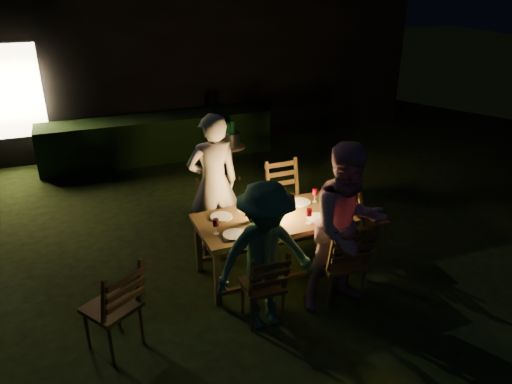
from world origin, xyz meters
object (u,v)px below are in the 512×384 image
object	(u,v)px
person_house_side	(213,183)
ice_bucket	(231,139)
bottle_bucket_a	(228,137)
chair_far_right	(287,213)
chair_far_left	(216,228)
lantern	(276,202)
chair_near_right	(341,275)
person_opp_left	(265,257)
side_table	(231,150)
person_opp_right	(347,228)
bottle_table	(253,210)
chair_near_left	(263,297)
dining_table	(273,223)
chair_end	(363,230)
chair_spare	(115,321)
bottle_bucket_b	(233,135)

from	to	relation	value
person_house_side	ice_bucket	size ratio (longest dim) A/B	5.90
person_house_side	bottle_bucket_a	xyz separation A→B (m)	(0.80, 1.93, -0.10)
chair_far_right	person_house_side	xyz separation A→B (m)	(-1.00, 0.02, 0.57)
chair_far_left	lantern	world-z (taller)	lantern
chair_near_right	chair_far_left	world-z (taller)	chair_near_right
person_opp_left	side_table	distance (m)	3.70
person_opp_right	bottle_table	bearing A→B (deg)	130.49
chair_near_left	lantern	world-z (taller)	lantern
dining_table	bottle_table	distance (m)	0.33
person_house_side	side_table	world-z (taller)	person_house_side
chair_near_left	side_table	distance (m)	3.66
chair_end	side_table	bearing A→B (deg)	-161.26
person_house_side	person_opp_right	size ratio (longest dim) A/B	0.98
side_table	bottle_bucket_a	distance (m)	0.24
chair_near_right	chair_spare	world-z (taller)	chair_near_right
bottle_bucket_b	side_table	bearing A→B (deg)	-141.34
lantern	ice_bucket	world-z (taller)	lantern
chair_far_left	person_opp_left	bearing A→B (deg)	97.45
chair_far_left	chair_far_right	xyz separation A→B (m)	(1.00, 0.03, 0.03)
bottle_bucket_a	person_house_side	bearing A→B (deg)	-112.46
side_table	ice_bucket	xyz separation A→B (m)	(-0.00, 0.00, 0.18)
chair_end	chair_spare	size ratio (longest dim) A/B	1.03
lantern	bottle_table	distance (m)	0.30
person_opp_right	lantern	distance (m)	0.96
chair_far_left	person_opp_right	xyz separation A→B (m)	(0.95, -1.56, 0.62)
chair_far_left	dining_table	bearing A→B (deg)	127.73
chair_near_right	chair_spare	xyz separation A→B (m)	(-2.34, 0.08, -0.01)
person_opp_left	bottle_bucket_b	size ratio (longest dim) A/B	4.87
person_house_side	bottle_bucket_b	distance (m)	2.20
person_opp_left	bottle_bucket_a	distance (m)	3.65
chair_near_left	chair_spare	bearing A→B (deg)	176.23
chair_near_right	chair_far_left	size ratio (longest dim) A/B	1.11
chair_spare	person_house_side	xyz separation A→B (m)	(1.39, 1.48, 0.59)
bottle_table	bottle_bucket_a	bearing A→B (deg)	78.21
chair_far_right	chair_spare	world-z (taller)	chair_far_right
chair_far_right	bottle_bucket_a	size ratio (longest dim) A/B	3.22
bottle_bucket_b	person_opp_left	bearing A→B (deg)	-103.08
bottle_bucket_a	dining_table	bearing A→B (deg)	-96.73
chair_spare	ice_bucket	size ratio (longest dim) A/B	3.30
dining_table	chair_near_right	world-z (taller)	chair_near_right
chair_near_left	bottle_table	bearing A→B (deg)	77.59
lantern	chair_far_left	bearing A→B (deg)	126.42
chair_near_right	chair_far_right	distance (m)	1.55
person_opp_right	chair_far_right	bearing A→B (deg)	86.41
chair_spare	bottle_bucket_a	world-z (taller)	chair_spare
chair_end	side_table	size ratio (longest dim) A/B	1.63
chair_end	person_house_side	distance (m)	1.95
person_house_side	person_opp_right	distance (m)	1.87
dining_table	ice_bucket	world-z (taller)	ice_bucket
person_opp_right	lantern	bearing A→B (deg)	114.69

